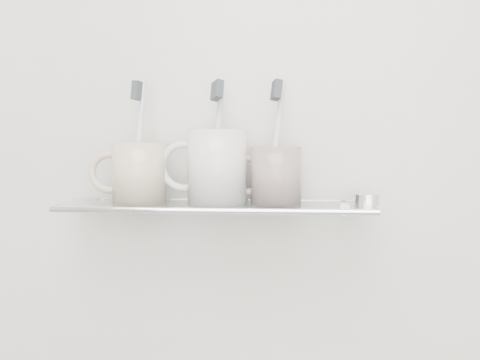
# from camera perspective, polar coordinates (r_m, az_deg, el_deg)

# --- Properties ---
(wall_back) EXTENTS (2.50, 0.00, 2.50)m
(wall_back) POSITION_cam_1_polar(r_m,az_deg,el_deg) (0.92, -2.17, 7.31)
(wall_back) COLOR beige
(wall_back) RESTS_ON ground
(shelf_glass) EXTENTS (0.50, 0.12, 0.01)m
(shelf_glass) POSITION_cam_1_polar(r_m,az_deg,el_deg) (0.86, -2.59, -2.78)
(shelf_glass) COLOR silver
(shelf_glass) RESTS_ON wall_back
(shelf_rail) EXTENTS (0.50, 0.01, 0.01)m
(shelf_rail) POSITION_cam_1_polar(r_m,az_deg,el_deg) (0.81, -3.05, -3.30)
(shelf_rail) COLOR silver
(shelf_rail) RESTS_ON shelf_glass
(bracket_left) EXTENTS (0.02, 0.03, 0.02)m
(bracket_left) POSITION_cam_1_polar(r_m,az_deg,el_deg) (0.96, -14.86, -2.85)
(bracket_left) COLOR silver
(bracket_left) RESTS_ON wall_back
(bracket_right) EXTENTS (0.02, 0.03, 0.02)m
(bracket_right) POSITION_cam_1_polar(r_m,az_deg,el_deg) (0.91, 11.01, -3.15)
(bracket_right) COLOR silver
(bracket_right) RESTS_ON wall_back
(mug_left) EXTENTS (0.11, 0.11, 0.10)m
(mug_left) POSITION_cam_1_polar(r_m,az_deg,el_deg) (0.89, -10.68, 0.78)
(mug_left) COLOR beige
(mug_left) RESTS_ON shelf_glass
(mug_left_handle) EXTENTS (0.07, 0.01, 0.07)m
(mug_left_handle) POSITION_cam_1_polar(r_m,az_deg,el_deg) (0.90, -13.74, 0.79)
(mug_left_handle) COLOR beige
(mug_left_handle) RESTS_ON mug_left
(toothbrush_left) EXTENTS (0.03, 0.03, 0.19)m
(toothbrush_left) POSITION_cam_1_polar(r_m,az_deg,el_deg) (0.88, -10.73, 4.15)
(toothbrush_left) COLOR silver
(toothbrush_left) RESTS_ON mug_left
(bristles_left) EXTENTS (0.02, 0.03, 0.03)m
(bristles_left) POSITION_cam_1_polar(r_m,az_deg,el_deg) (0.89, -10.81, 9.33)
(bristles_left) COLOR #32373D
(bristles_left) RESTS_ON toothbrush_left
(mug_center) EXTENTS (0.13, 0.13, 0.12)m
(mug_center) POSITION_cam_1_polar(r_m,az_deg,el_deg) (0.86, -2.43, 1.45)
(mug_center) COLOR silver
(mug_center) RESTS_ON shelf_glass
(mug_center_handle) EXTENTS (0.08, 0.01, 0.08)m
(mug_center_handle) POSITION_cam_1_polar(r_m,az_deg,el_deg) (0.87, -5.98, 1.46)
(mug_center_handle) COLOR silver
(mug_center_handle) RESTS_ON mug_center
(toothbrush_center) EXTENTS (0.02, 0.08, 0.18)m
(toothbrush_center) POSITION_cam_1_polar(r_m,az_deg,el_deg) (0.86, -2.44, 4.22)
(toothbrush_center) COLOR #B1B1B1
(toothbrush_center) RESTS_ON mug_center
(bristles_center) EXTENTS (0.02, 0.03, 0.04)m
(bristles_center) POSITION_cam_1_polar(r_m,az_deg,el_deg) (0.86, -2.46, 9.53)
(bristles_center) COLOR #32373D
(bristles_center) RESTS_ON toothbrush_center
(mug_right) EXTENTS (0.11, 0.11, 0.09)m
(mug_right) POSITION_cam_1_polar(r_m,az_deg,el_deg) (0.86, 3.86, 0.51)
(mug_right) COLOR silver
(mug_right) RESTS_ON shelf_glass
(mug_right_handle) EXTENTS (0.07, 0.01, 0.07)m
(mug_right_handle) POSITION_cam_1_polar(r_m,az_deg,el_deg) (0.86, 0.74, 0.53)
(mug_right_handle) COLOR silver
(mug_right_handle) RESTS_ON mug_right
(toothbrush_right) EXTENTS (0.03, 0.05, 0.19)m
(toothbrush_right) POSITION_cam_1_polar(r_m,az_deg,el_deg) (0.85, 3.88, 4.21)
(toothbrush_right) COLOR beige
(toothbrush_right) RESTS_ON mug_right
(bristles_right) EXTENTS (0.02, 0.03, 0.03)m
(bristles_right) POSITION_cam_1_polar(r_m,az_deg,el_deg) (0.86, 3.91, 9.56)
(bristles_right) COLOR #32373D
(bristles_right) RESTS_ON toothbrush_right
(chrome_cap) EXTENTS (0.04, 0.04, 0.02)m
(chrome_cap) POSITION_cam_1_polar(r_m,az_deg,el_deg) (0.87, 13.38, -2.00)
(chrome_cap) COLOR silver
(chrome_cap) RESTS_ON shelf_glass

